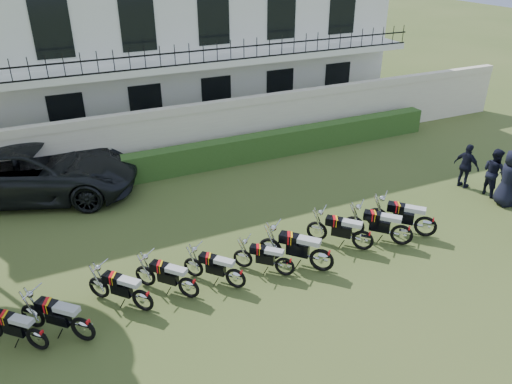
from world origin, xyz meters
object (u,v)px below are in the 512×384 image
Objects in this scene: motorcycle_8 at (402,230)px; suv at (37,171)px; officer_4 at (494,172)px; motorcycle_7 at (363,235)px; motorcycle_2 at (142,295)px; motorcycle_0 at (36,334)px; motorcycle_4 at (236,274)px; motorcycle_9 at (426,222)px; officer_5 at (466,166)px; motorcycle_3 at (188,283)px; motorcycle_6 at (322,255)px; motorcycle_5 at (285,262)px; officer_3 at (509,178)px; motorcycle_1 at (82,324)px.

motorcycle_8 is 11.87m from suv.
motorcycle_7 is at bearing 104.64° from officer_4.
suv reaches higher than motorcycle_8.
motorcycle_8 reaches higher than motorcycle_2.
motorcycle_0 is 0.81× the size of officer_4.
motorcycle_4 is 0.87× the size of motorcycle_9.
motorcycle_4 is 5.04m from motorcycle_8.
motorcycle_3 is at bearing 86.86° from officer_5.
motorcycle_8 reaches higher than motorcycle_7.
motorcycle_0 is at bearing 135.41° from motorcycle_6.
motorcycle_2 is 0.94× the size of motorcycle_8.
motorcycle_3 is at bearing 134.56° from motorcycle_9.
motorcycle_0 is at bearing -164.82° from suv.
motorcycle_5 is at bearing 135.82° from motorcycle_9.
motorcycle_4 is 0.21× the size of suv.
motorcycle_8 is at bearing -110.50° from suv.
motorcycle_0 is 14.25m from officer_5.
motorcycle_8 is at bearing -55.97° from motorcycle_7.
motorcycle_9 is at bearing 107.13° from officer_5.
motorcycle_5 is at bearing -124.72° from suv.
motorcycle_7 reaches higher than motorcycle_5.
motorcycle_2 is at bearing -39.92° from motorcycle_0.
officer_3 reaches higher than motorcycle_3.
officer_3 is at bearing 176.80° from officer_5.
motorcycle_5 is 0.88× the size of motorcycle_7.
officer_3 is at bearing -37.44° from motorcycle_8.
motorcycle_1 reaches higher than motorcycle_0.
motorcycle_8 is 5.02m from officer_4.
motorcycle_6 is (3.49, -0.42, 0.07)m from motorcycle_3.
motorcycle_2 is 3.66m from motorcycle_5.
suv is (-4.07, 7.43, 0.46)m from motorcycle_4.
motorcycle_1 is 0.97× the size of motorcycle_8.
suv is (-0.36, 7.73, 0.42)m from motorcycle_1.
suv reaches higher than motorcycle_3.
officer_5 reaches higher than motorcycle_7.
motorcycle_1 is 13.66m from officer_4.
officer_5 reaches higher than motorcycle_3.
motorcycle_5 is at bearing 110.33° from officer_3.
officer_5 reaches higher than motorcycle_5.
officer_4 is at bearing -38.07° from motorcycle_2.
motorcycle_3 is 1.08× the size of motorcycle_5.
motorcycle_6 reaches higher than motorcycle_9.
suv is at bearing 96.01° from motorcycle_8.
motorcycle_1 is 1.06× the size of motorcycle_3.
motorcycle_1 is at bearing -55.38° from motorcycle_0.
officer_5 is at bearing -92.88° from suv.
officer_5 is at bearing -30.92° from motorcycle_4.
motorcycle_8 is 4.74m from officer_3.
motorcycle_3 is at bearing 133.09° from motorcycle_8.
suv reaches higher than motorcycle_6.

